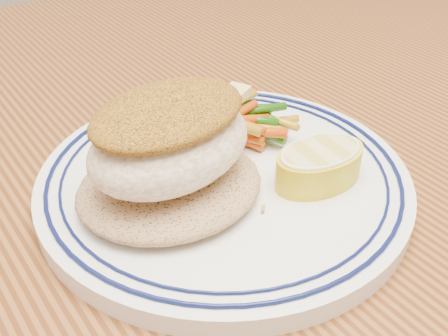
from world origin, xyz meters
TOP-DOWN VIEW (x-y plane):
  - dining_table at (0.00, 0.00)m, footprint 1.50×0.90m
  - plate at (-0.03, -0.04)m, footprint 0.26×0.26m
  - rice_pilaf at (-0.07, -0.04)m, footprint 0.13×0.11m
  - fish_fillet at (-0.07, -0.04)m, footprint 0.13×0.10m
  - vegetable_pile at (0.01, 0.00)m, footprint 0.10×0.09m
  - butter_pat at (0.01, 0.01)m, footprint 0.03×0.03m
  - lemon_wedge at (0.02, -0.08)m, footprint 0.07×0.07m

SIDE VIEW (x-z plane):
  - dining_table at x=0.00m, z-range 0.28..1.03m
  - plate at x=-0.03m, z-range 0.75..0.77m
  - rice_pilaf at x=-0.07m, z-range 0.77..0.79m
  - vegetable_pile at x=0.01m, z-range 0.76..0.79m
  - lemon_wedge at x=0.02m, z-range 0.77..0.79m
  - butter_pat at x=0.01m, z-range 0.79..0.80m
  - fish_fillet at x=-0.07m, z-range 0.78..0.84m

